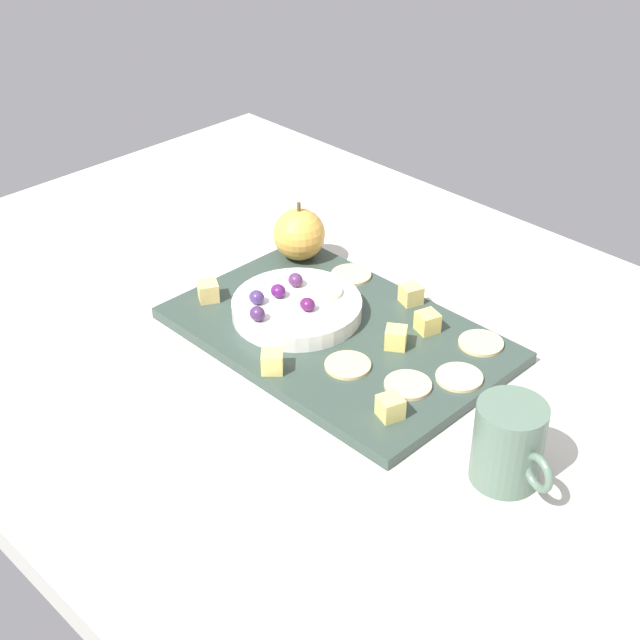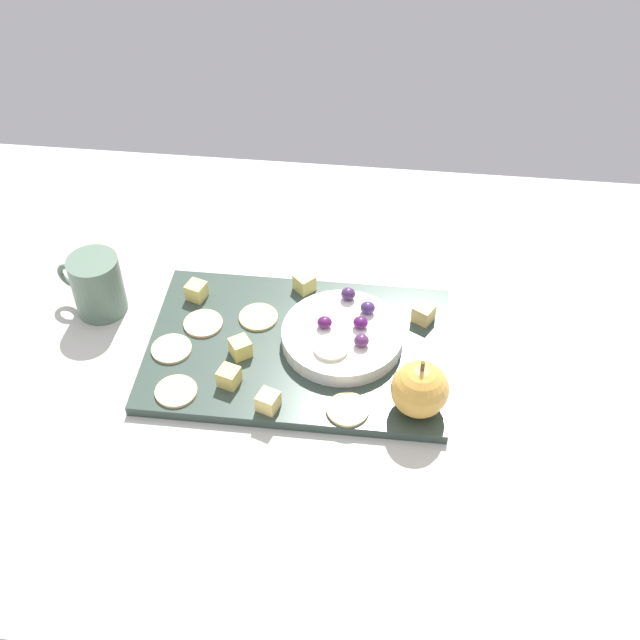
% 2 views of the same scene
% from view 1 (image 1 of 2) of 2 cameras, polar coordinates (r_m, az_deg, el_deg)
% --- Properties ---
extents(table, '(1.40, 0.87, 0.03)m').
position_cam_1_polar(table, '(1.09, 2.43, -3.25)').
color(table, beige).
rests_on(table, ground).
extents(platter, '(0.40, 0.26, 0.01)m').
position_cam_1_polar(platter, '(1.11, 1.09, -0.92)').
color(platter, '#314139').
rests_on(platter, table).
extents(serving_dish, '(0.16, 0.16, 0.02)m').
position_cam_1_polar(serving_dish, '(1.13, -1.47, 0.74)').
color(serving_dish, white).
rests_on(serving_dish, platter).
extents(apple_whole, '(0.07, 0.07, 0.07)m').
position_cam_1_polar(apple_whole, '(1.24, -1.31, 5.38)').
color(apple_whole, gold).
rests_on(apple_whole, platter).
extents(apple_stem, '(0.01, 0.01, 0.01)m').
position_cam_1_polar(apple_stem, '(1.22, -1.33, 7.09)').
color(apple_stem, brown).
rests_on(apple_stem, apple_whole).
extents(cheese_cube_0, '(0.03, 0.03, 0.02)m').
position_cam_1_polar(cheese_cube_0, '(1.03, -3.01, -2.62)').
color(cheese_cube_0, '#E1CE69').
rests_on(cheese_cube_0, platter).
extents(cheese_cube_1, '(0.03, 0.03, 0.02)m').
position_cam_1_polar(cheese_cube_1, '(1.08, 4.76, -1.10)').
color(cheese_cube_1, '#E7D46A').
rests_on(cheese_cube_1, platter).
extents(cheese_cube_2, '(0.03, 0.03, 0.02)m').
position_cam_1_polar(cheese_cube_2, '(1.17, -6.99, 1.79)').
color(cheese_cube_2, '#E6C36F').
rests_on(cheese_cube_2, platter).
extents(cheese_cube_3, '(0.03, 0.03, 0.02)m').
position_cam_1_polar(cheese_cube_3, '(1.11, 6.73, -0.13)').
color(cheese_cube_3, '#ECCF66').
rests_on(cheese_cube_3, platter).
extents(cheese_cube_4, '(0.03, 0.03, 0.02)m').
position_cam_1_polar(cheese_cube_4, '(1.16, 5.71, 1.62)').
color(cheese_cube_4, '#E4C970').
rests_on(cheese_cube_4, platter).
extents(cheese_cube_5, '(0.03, 0.03, 0.02)m').
position_cam_1_polar(cheese_cube_5, '(0.97, 4.42, -5.45)').
color(cheese_cube_5, '#E7D06D').
rests_on(cheese_cube_5, platter).
extents(cracker_0, '(0.05, 0.05, 0.00)m').
position_cam_1_polar(cracker_0, '(1.05, 1.75, -2.84)').
color(cracker_0, '#DDC481').
rests_on(cracker_0, platter).
extents(cracker_1, '(0.05, 0.05, 0.00)m').
position_cam_1_polar(cracker_1, '(1.10, 10.02, -1.43)').
color(cracker_1, '#E1BE84').
rests_on(cracker_1, platter).
extents(cracker_2, '(0.05, 0.05, 0.00)m').
position_cam_1_polar(cracker_2, '(1.02, 5.51, -4.06)').
color(cracker_2, '#DDB386').
rests_on(cracker_2, platter).
extents(cracker_3, '(0.05, 0.05, 0.00)m').
position_cam_1_polar(cracker_3, '(1.21, 1.96, 2.84)').
color(cracker_3, '#E0BF86').
rests_on(cracker_3, platter).
extents(cracker_4, '(0.05, 0.05, 0.00)m').
position_cam_1_polar(cracker_4, '(1.04, 8.69, -3.56)').
color(cracker_4, beige).
rests_on(cracker_4, platter).
extents(grape_0, '(0.02, 0.02, 0.02)m').
position_cam_1_polar(grape_0, '(1.12, -3.98, 1.43)').
color(grape_0, '#402B60').
rests_on(grape_0, serving_dish).
extents(grape_1, '(0.02, 0.02, 0.02)m').
position_cam_1_polar(grape_1, '(1.13, -2.63, 1.83)').
color(grape_1, '#53185C').
rests_on(grape_1, serving_dish).
extents(grape_2, '(0.02, 0.02, 0.02)m').
position_cam_1_polar(grape_2, '(1.15, -1.54, 2.53)').
color(grape_2, '#542857').
rests_on(grape_2, serving_dish).
extents(grape_3, '(0.02, 0.02, 0.02)m').
position_cam_1_polar(grape_3, '(1.10, -0.79, 0.98)').
color(grape_3, '#52174E').
rests_on(grape_3, serving_dish).
extents(grape_4, '(0.02, 0.02, 0.02)m').
position_cam_1_polar(grape_4, '(1.08, -3.94, 0.40)').
color(grape_4, '#422752').
rests_on(grape_4, serving_dish).
extents(apple_slice_0, '(0.05, 0.05, 0.01)m').
position_cam_1_polar(apple_slice_0, '(1.14, 0.24, 1.80)').
color(apple_slice_0, '#EAEABA').
rests_on(apple_slice_0, serving_dish).
extents(cup, '(0.10, 0.07, 0.09)m').
position_cam_1_polar(cup, '(0.92, 11.73, -7.58)').
color(cup, '#536B5A').
rests_on(cup, table).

